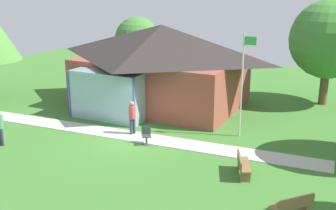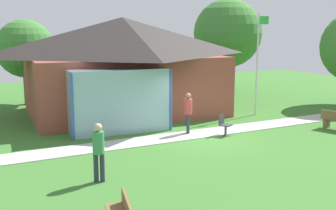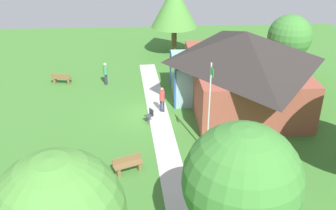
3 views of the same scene
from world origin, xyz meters
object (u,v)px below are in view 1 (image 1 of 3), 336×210
object	(u,v)px
patio_chair_lawn_spare	(146,136)
visitor_on_path	(132,115)
flagpole	(243,81)
pavilion	(160,64)
bench_mid_right	(243,166)
tree_behind_pavilion_right	(329,40)
visitor_strolling_lawn	(0,125)
bench_lawn_far_right	(292,207)
tree_behind_pavilion_left	(137,40)

from	to	relation	value
patio_chair_lawn_spare	visitor_on_path	xyz separation A→B (m)	(-1.27, 0.84, 0.61)
flagpole	visitor_on_path	xyz separation A→B (m)	(-4.97, -2.16, -1.84)
pavilion	flagpole	world-z (taller)	flagpole
bench_mid_right	tree_behind_pavilion_right	world-z (taller)	tree_behind_pavilion_right
bench_mid_right	visitor_strolling_lawn	distance (m)	11.36
flagpole	visitor_strolling_lawn	distance (m)	11.72
flagpole	bench_lawn_far_right	distance (m)	7.95
bench_mid_right	bench_lawn_far_right	bearing A→B (deg)	23.11
visitor_on_path	tree_behind_pavilion_right	world-z (taller)	tree_behind_pavilion_right
tree_behind_pavilion_left	tree_behind_pavilion_right	size ratio (longest dim) A/B	0.76
pavilion	flagpole	size ratio (longest dim) A/B	2.02
patio_chair_lawn_spare	visitor_on_path	distance (m)	1.64
visitor_on_path	pavilion	bearing A→B (deg)	38.53
bench_mid_right	tree_behind_pavilion_right	xyz separation A→B (m)	(1.62, 12.04, 3.67)
patio_chair_lawn_spare	visitor_strolling_lawn	distance (m)	6.89
bench_lawn_far_right	visitor_strolling_lawn	distance (m)	13.55
visitor_on_path	tree_behind_pavilion_left	bearing A→B (deg)	54.95
visitor_on_path	tree_behind_pavilion_left	xyz separation A→B (m)	(-5.56, 10.06, 2.21)
bench_lawn_far_right	visitor_on_path	size ratio (longest dim) A/B	0.81
visitor_on_path	tree_behind_pavilion_right	bearing A→B (deg)	-12.50
bench_mid_right	patio_chair_lawn_spare	xyz separation A→B (m)	(-5.08, 1.19, 0.01)
bench_lawn_far_right	tree_behind_pavilion_right	distance (m)	14.89
pavilion	bench_mid_right	bearing A→B (deg)	-44.23
flagpole	bench_lawn_far_right	world-z (taller)	flagpole
visitor_on_path	tree_behind_pavilion_right	size ratio (longest dim) A/B	0.27
pavilion	tree_behind_pavilion_left	xyz separation A→B (m)	(-4.39, 4.77, 0.65)
pavilion	tree_behind_pavilion_right	bearing A→B (deg)	27.29
flagpole	visitor_on_path	distance (m)	5.72
bench_mid_right	visitor_strolling_lawn	xyz separation A→B (m)	(-11.17, -1.98, 0.62)
pavilion	patio_chair_lawn_spare	size ratio (longest dim) A/B	12.11
patio_chair_lawn_spare	visitor_strolling_lawn	xyz separation A→B (m)	(-6.09, -3.17, 0.61)
pavilion	visitor_on_path	xyz separation A→B (m)	(1.18, -5.30, -1.56)
tree_behind_pavilion_right	bench_mid_right	bearing A→B (deg)	-97.64
flagpole	visitor_on_path	world-z (taller)	flagpole
patio_chair_lawn_spare	visitor_on_path	world-z (taller)	visitor_on_path
pavilion	visitor_on_path	distance (m)	5.65
visitor_strolling_lawn	tree_behind_pavilion_right	size ratio (longest dim) A/B	0.27
visitor_strolling_lawn	tree_behind_pavilion_left	distance (m)	14.27
flagpole	bench_mid_right	size ratio (longest dim) A/B	3.31
flagpole	tree_behind_pavilion_right	xyz separation A→B (m)	(3.00, 7.85, 1.21)
flagpole	visitor_strolling_lawn	xyz separation A→B (m)	(-9.79, -6.17, -1.84)
bench_mid_right	visitor_on_path	xyz separation A→B (m)	(-6.35, 2.03, 0.62)
patio_chair_lawn_spare	visitor_on_path	size ratio (longest dim) A/B	0.49
tree_behind_pavilion_right	tree_behind_pavilion_left	bearing A→B (deg)	179.79
bench_lawn_far_right	tree_behind_pavilion_left	size ratio (longest dim) A/B	0.29
bench_mid_right	tree_behind_pavilion_left	distance (m)	17.21
bench_mid_right	patio_chair_lawn_spare	bearing A→B (deg)	-124.95
visitor_strolling_lawn	bench_lawn_far_right	bearing A→B (deg)	16.41
bench_mid_right	tree_behind_pavilion_right	distance (m)	12.69
bench_lawn_far_right	visitor_on_path	distance (m)	9.78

